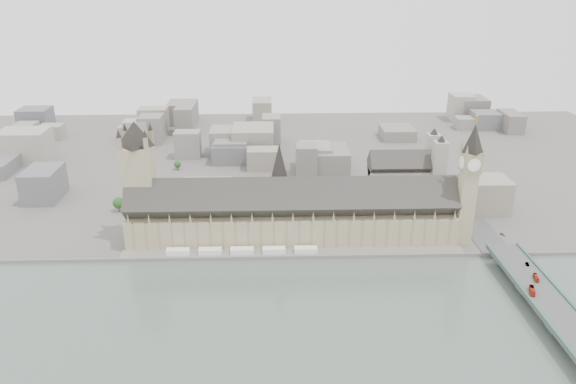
{
  "coord_description": "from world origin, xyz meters",
  "views": [
    {
      "loc": [
        -16.06,
        -397.78,
        210.3
      ],
      "look_at": [
        -2.47,
        43.78,
        32.57
      ],
      "focal_mm": 35.0,
      "sensor_mm": 36.0,
      "label": 1
    }
  ],
  "objects_px": {
    "westminster_abbey": "(406,178)",
    "car_approach": "(503,234)",
    "elizabeth_tower": "(469,177)",
    "red_bus_north": "(532,290)",
    "victoria_tower": "(139,176)",
    "westminster_bridge": "(543,302)",
    "red_bus_south": "(536,278)",
    "car_silver": "(527,264)",
    "palace_of_westminster": "(292,214)"
  },
  "relations": [
    {
      "from": "westminster_abbey",
      "to": "red_bus_north",
      "type": "xyz_separation_m",
      "value": [
        44.09,
        -178.9,
        -13.2
      ]
    },
    {
      "from": "westminster_bridge",
      "to": "elizabeth_tower",
      "type": "bearing_deg",
      "value": 104.11
    },
    {
      "from": "westminster_bridge",
      "to": "car_silver",
      "type": "xyz_separation_m",
      "value": [
        5.65,
        40.11,
        5.93
      ]
    },
    {
      "from": "victoria_tower",
      "to": "car_silver",
      "type": "height_order",
      "value": "victoria_tower"
    },
    {
      "from": "victoria_tower",
      "to": "red_bus_north",
      "type": "xyz_separation_m",
      "value": [
        277.02,
        -109.9,
        -43.32
      ]
    },
    {
      "from": "victoria_tower",
      "to": "car_approach",
      "type": "distance_m",
      "value": 294.89
    },
    {
      "from": "victoria_tower",
      "to": "westminster_abbey",
      "type": "bearing_deg",
      "value": 16.5
    },
    {
      "from": "westminster_bridge",
      "to": "westminster_abbey",
      "type": "relative_size",
      "value": 4.78
    },
    {
      "from": "westminster_abbey",
      "to": "red_bus_south",
      "type": "relative_size",
      "value": 6.61
    },
    {
      "from": "elizabeth_tower",
      "to": "westminster_bridge",
      "type": "height_order",
      "value": "elizabeth_tower"
    },
    {
      "from": "palace_of_westminster",
      "to": "victoria_tower",
      "type": "height_order",
      "value": "victoria_tower"
    },
    {
      "from": "victoria_tower",
      "to": "car_silver",
      "type": "distance_m",
      "value": 302.04
    },
    {
      "from": "westminster_abbey",
      "to": "car_silver",
      "type": "xyz_separation_m",
      "value": [
        56.72,
        -142.39,
        -14.02
      ]
    },
    {
      "from": "westminster_abbey",
      "to": "red_bus_north",
      "type": "distance_m",
      "value": 184.72
    },
    {
      "from": "palace_of_westminster",
      "to": "car_approach",
      "type": "height_order",
      "value": "palace_of_westminster"
    },
    {
      "from": "victoria_tower",
      "to": "red_bus_north",
      "type": "relative_size",
      "value": 8.54
    },
    {
      "from": "elizabeth_tower",
      "to": "victoria_tower",
      "type": "height_order",
      "value": "elizabeth_tower"
    },
    {
      "from": "palace_of_westminster",
      "to": "car_silver",
      "type": "bearing_deg",
      "value": -21.81
    },
    {
      "from": "red_bus_north",
      "to": "westminster_bridge",
      "type": "bearing_deg",
      "value": -9.9
    },
    {
      "from": "palace_of_westminster",
      "to": "red_bus_south",
      "type": "distance_m",
      "value": 186.93
    },
    {
      "from": "elizabeth_tower",
      "to": "westminster_bridge",
      "type": "distance_m",
      "value": 111.81
    },
    {
      "from": "red_bus_north",
      "to": "car_approach",
      "type": "xyz_separation_m",
      "value": [
        13.45,
        84.71,
        -0.88
      ]
    },
    {
      "from": "elizabeth_tower",
      "to": "westminster_bridge",
      "type": "bearing_deg",
      "value": -75.89
    },
    {
      "from": "palace_of_westminster",
      "to": "westminster_bridge",
      "type": "distance_m",
      "value": 195.05
    },
    {
      "from": "elizabeth_tower",
      "to": "westminster_abbey",
      "type": "xyz_separation_m",
      "value": [
        -27.08,
        87.0,
        -33.01
      ]
    },
    {
      "from": "red_bus_south",
      "to": "car_approach",
      "type": "distance_m",
      "value": 68.28
    },
    {
      "from": "westminster_bridge",
      "to": "westminster_abbey",
      "type": "height_order",
      "value": "westminster_abbey"
    },
    {
      "from": "red_bus_south",
      "to": "car_approach",
      "type": "relative_size",
      "value": 1.99
    },
    {
      "from": "palace_of_westminster",
      "to": "car_silver",
      "type": "xyz_separation_m",
      "value": [
        167.65,
        -67.09,
        -11.65
      ]
    },
    {
      "from": "victoria_tower",
      "to": "red_bus_north",
      "type": "distance_m",
      "value": 301.15
    },
    {
      "from": "victoria_tower",
      "to": "red_bus_south",
      "type": "relative_size",
      "value": 9.72
    },
    {
      "from": "red_bus_south",
      "to": "elizabeth_tower",
      "type": "bearing_deg",
      "value": 124.78
    },
    {
      "from": "car_silver",
      "to": "car_approach",
      "type": "relative_size",
      "value": 0.95
    },
    {
      "from": "westminster_abbey",
      "to": "car_approach",
      "type": "distance_m",
      "value": 111.27
    },
    {
      "from": "victoria_tower",
      "to": "car_silver",
      "type": "relative_size",
      "value": 20.37
    },
    {
      "from": "elizabeth_tower",
      "to": "car_silver",
      "type": "relative_size",
      "value": 21.89
    },
    {
      "from": "westminster_abbey",
      "to": "victoria_tower",
      "type": "bearing_deg",
      "value": -163.5
    },
    {
      "from": "palace_of_westminster",
      "to": "westminster_bridge",
      "type": "relative_size",
      "value": 0.82
    },
    {
      "from": "victoria_tower",
      "to": "red_bus_south",
      "type": "height_order",
      "value": "victoria_tower"
    },
    {
      "from": "westminster_bridge",
      "to": "red_bus_north",
      "type": "height_order",
      "value": "red_bus_north"
    },
    {
      "from": "elizabeth_tower",
      "to": "victoria_tower",
      "type": "xyz_separation_m",
      "value": [
        -260.0,
        18.0,
        -2.88
      ]
    },
    {
      "from": "palace_of_westminster",
      "to": "car_silver",
      "type": "distance_m",
      "value": 180.95
    },
    {
      "from": "westminster_bridge",
      "to": "palace_of_westminster",
      "type": "bearing_deg",
      "value": 146.51
    },
    {
      "from": "palace_of_westminster",
      "to": "westminster_abbey",
      "type": "xyz_separation_m",
      "value": [
        110.92,
        75.3,
        2.38
      ]
    },
    {
      "from": "victoria_tower",
      "to": "westminster_abbey",
      "type": "relative_size",
      "value": 1.47
    },
    {
      "from": "elizabeth_tower",
      "to": "westminster_abbey",
      "type": "height_order",
      "value": "elizabeth_tower"
    },
    {
      "from": "victoria_tower",
      "to": "westminster_abbey",
      "type": "height_order",
      "value": "victoria_tower"
    },
    {
      "from": "elizabeth_tower",
      "to": "red_bus_south",
      "type": "xyz_separation_m",
      "value": [
        27.04,
        -75.38,
        -46.4
      ]
    },
    {
      "from": "car_approach",
      "to": "elizabeth_tower",
      "type": "bearing_deg",
      "value": 144.93
    },
    {
      "from": "westminster_bridge",
      "to": "red_bus_south",
      "type": "bearing_deg",
      "value": 81.41
    }
  ]
}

